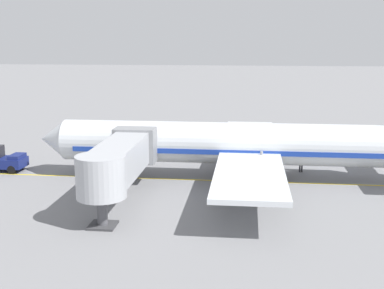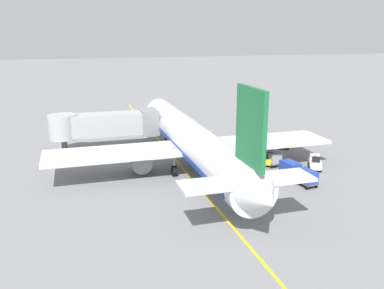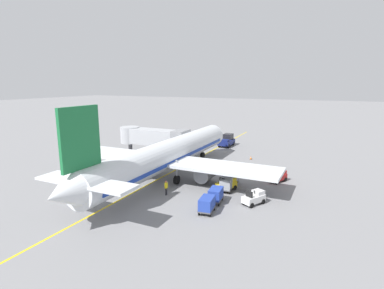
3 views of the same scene
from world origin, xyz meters
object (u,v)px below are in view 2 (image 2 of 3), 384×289
at_px(baggage_tug_trailing, 283,142).
at_px(safety_cone_nose_left, 212,131).
at_px(parked_airliner, 191,140).
at_px(pushback_tractor, 152,117).
at_px(jet_bridge, 105,124).
at_px(baggage_cart_second_in_train, 272,157).
at_px(baggage_cart_tail_end, 306,177).
at_px(baggage_tug_lead, 269,158).
at_px(baggage_tug_spare, 315,163).
at_px(baggage_cart_front, 260,151).
at_px(ground_crew_loader, 238,174).
at_px(baggage_cart_third_in_train, 290,168).
at_px(ground_crew_wing_walker, 263,142).

relative_size(baggage_tug_trailing, safety_cone_nose_left, 4.70).
height_order(parked_airliner, baggage_tug_trailing, parked_airliner).
bearing_deg(parked_airliner, pushback_tractor, 89.21).
height_order(parked_airliner, jet_bridge, parked_airliner).
xyz_separation_m(parked_airliner, baggage_cart_second_in_train, (8.81, -1.48, -2.24)).
bearing_deg(baggage_cart_tail_end, baggage_tug_lead, 93.00).
height_order(parked_airliner, baggage_tug_spare, parked_airliner).
relative_size(jet_bridge, baggage_cart_front, 4.35).
distance_m(baggage_tug_spare, ground_crew_loader, 9.83).
bearing_deg(baggage_cart_second_in_train, baggage_cart_front, 93.05).
xyz_separation_m(baggage_cart_third_in_train, safety_cone_nose_left, (-1.40, 19.80, -0.66)).
height_order(baggage_tug_lead, baggage_tug_trailing, same).
bearing_deg(jet_bridge, baggage_cart_tail_end, -44.72).
bearing_deg(baggage_cart_front, baggage_tug_spare, -51.10).
relative_size(baggage_cart_second_in_train, ground_crew_loader, 1.75).
xyz_separation_m(baggage_tug_trailing, baggage_cart_tail_end, (-4.62, -12.73, 0.24)).
distance_m(baggage_tug_lead, baggage_cart_second_in_train, 0.53).
height_order(baggage_cart_third_in_train, baggage_cart_tail_end, same).
height_order(parked_airliner, baggage_tug_lead, parked_airliner).
height_order(baggage_tug_lead, baggage_cart_tail_end, baggage_tug_lead).
xyz_separation_m(baggage_tug_trailing, baggage_cart_front, (-5.02, -3.59, 0.24)).
height_order(baggage_cart_third_in_train, safety_cone_nose_left, baggage_cart_third_in_train).
height_order(parked_airliner, ground_crew_wing_walker, parked_airliner).
distance_m(baggage_tug_lead, baggage_cart_third_in_train, 4.22).
distance_m(jet_bridge, baggage_tug_spare, 24.74).
relative_size(baggage_tug_trailing, baggage_cart_third_in_train, 0.94).
bearing_deg(baggage_cart_tail_end, baggage_cart_third_in_train, 93.03).
relative_size(jet_bridge, pushback_tractor, 2.90).
height_order(baggage_cart_third_in_train, ground_crew_loader, ground_crew_loader).
bearing_deg(baggage_tug_lead, baggage_cart_front, 90.88).
relative_size(ground_crew_loader, safety_cone_nose_left, 2.86).
xyz_separation_m(parked_airliner, baggage_cart_front, (8.67, 1.15, -2.24)).
xyz_separation_m(ground_crew_loader, safety_cone_nose_left, (4.48, 20.18, -0.66)).
bearing_deg(ground_crew_loader, baggage_cart_second_in_train, 35.61).
distance_m(baggage_tug_spare, baggage_cart_front, 6.46).
distance_m(baggage_tug_lead, safety_cone_nose_left, 15.64).
bearing_deg(ground_crew_wing_walker, parked_airliner, -156.52).
bearing_deg(baggage_tug_lead, baggage_tug_trailing, 49.12).
relative_size(pushback_tractor, baggage_cart_third_in_train, 1.50).
bearing_deg(baggage_tug_trailing, baggage_tug_spare, -96.37).
relative_size(baggage_cart_third_in_train, baggage_cart_tail_end, 1.00).
height_order(baggage_tug_lead, safety_cone_nose_left, baggage_tug_lead).
height_order(baggage_tug_spare, baggage_cart_tail_end, baggage_tug_spare).
height_order(baggage_cart_second_in_train, baggage_cart_third_in_train, same).
xyz_separation_m(parked_airliner, ground_crew_wing_walker, (10.85, 4.72, -2.23)).
bearing_deg(safety_cone_nose_left, ground_crew_wing_walker, -71.33).
relative_size(baggage_cart_third_in_train, ground_crew_loader, 1.75).
bearing_deg(baggage_tug_lead, jet_bridge, 149.11).
relative_size(parked_airliner, baggage_tug_lead, 13.43).
distance_m(jet_bridge, ground_crew_loader, 18.65).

